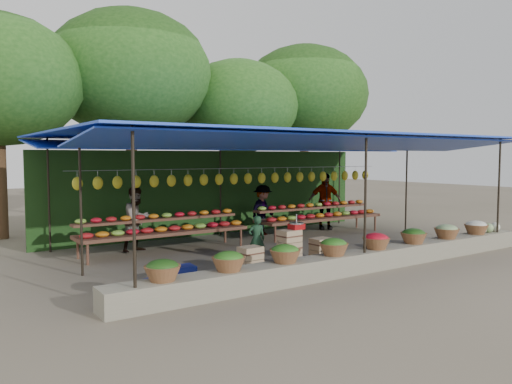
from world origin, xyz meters
TOP-DOWN VIEW (x-y plane):
  - ground at (0.00, 0.00)m, footprint 60.00×60.00m
  - stone_curb at (0.00, -2.75)m, footprint 10.60×0.55m
  - stall_canopy at (0.00, 0.08)m, footprint 10.80×6.60m
  - produce_baskets at (-0.10, -2.75)m, footprint 8.98×0.58m
  - netting_backdrop at (0.00, 3.15)m, footprint 10.60×0.06m
  - tree_row at (0.50, 6.09)m, footprint 16.51×5.50m
  - fruit_table_left at (-2.49, 1.35)m, footprint 4.21×0.95m
  - fruit_table_right at (2.51, 1.35)m, footprint 4.21×0.95m
  - crate_counter at (-0.90, -1.56)m, footprint 2.37×0.37m
  - weighing_scale at (-0.68, -1.56)m, footprint 0.31×0.31m
  - vendor_seated at (-1.28, -0.91)m, footprint 0.44×0.36m
  - customer_left at (-3.00, 1.80)m, footprint 0.94×0.84m
  - customer_mid at (1.03, 2.18)m, footprint 1.09×0.83m
  - customer_right at (3.33, 2.02)m, footprint 1.15×0.86m
  - blue_crate_front at (-4.18, -2.04)m, footprint 0.52×0.46m
  - blue_crate_back at (-3.42, -1.55)m, footprint 0.53×0.39m

SIDE VIEW (x-z plane):
  - ground at x=0.00m, z-range 0.00..0.00m
  - blue_crate_front at x=-4.18m, z-range 0.00..0.26m
  - blue_crate_back at x=-3.42m, z-range 0.00..0.30m
  - stone_curb at x=0.00m, z-range 0.00..0.40m
  - crate_counter at x=-0.90m, z-range -0.07..0.70m
  - vendor_seated at x=-1.28m, z-range 0.00..1.04m
  - produce_baskets at x=-0.10m, z-range 0.40..0.73m
  - fruit_table_left at x=-2.49m, z-range 0.14..1.07m
  - fruit_table_right at x=2.51m, z-range 0.14..1.07m
  - customer_mid at x=1.03m, z-range 0.00..1.49m
  - customer_left at x=-3.00m, z-range 0.00..1.60m
  - weighing_scale at x=-0.68m, z-range 0.68..1.01m
  - customer_right at x=3.33m, z-range 0.00..1.81m
  - netting_backdrop at x=0.00m, z-range 0.00..2.50m
  - stall_canopy at x=0.00m, z-range 1.26..4.08m
  - tree_row at x=0.50m, z-range 1.14..8.26m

